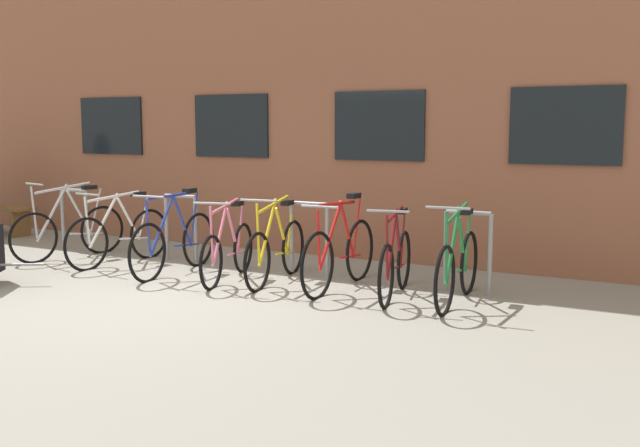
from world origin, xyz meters
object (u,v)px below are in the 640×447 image
Objects in this scene: bicycle_yellow at (276,250)px; bicycle_maroon at (396,263)px; bicycle_blue at (174,242)px; bicycle_green at (458,266)px; bicycle_white at (119,235)px; bicycle_red at (340,253)px; bicycle_silver at (69,230)px; bicycle_pink at (228,250)px.

bicycle_maroon is at bearing -2.06° from bicycle_yellow.
bicycle_green reaches higher than bicycle_blue.
bicycle_white is 3.28m from bicycle_red.
bicycle_silver is 0.94× the size of bicycle_red.
bicycle_pink is 1.02× the size of bicycle_maroon.
bicycle_silver reaches higher than bicycle_yellow.
bicycle_green reaches higher than bicycle_white.
bicycle_maroon is (4.00, -0.03, -0.01)m from bicycle_white.
bicycle_white is at bearing 175.13° from bicycle_pink.
bicycle_maroon is at bearing -0.49° from bicycle_silver.
bicycle_yellow is at bearing 0.55° from bicycle_white.
bicycle_maroon is 0.93× the size of bicycle_silver.
bicycle_silver reaches higher than bicycle_green.
bicycle_pink is 0.90× the size of bicycle_blue.
bicycle_red is (-1.39, 0.05, 0.02)m from bicycle_green.
bicycle_red is (-0.71, 0.09, 0.03)m from bicycle_maroon.
bicycle_silver is at bearing 175.53° from bicycle_blue.
bicycle_yellow is (-0.83, -0.03, -0.02)m from bicycle_red.
bicycle_pink is 1.41m from bicycle_red.
bicycle_red is (1.39, 0.21, 0.04)m from bicycle_pink.
bicycle_red is 1.05× the size of bicycle_yellow.
bicycle_blue reaches higher than bicycle_pink.
bicycle_silver is (-2.84, 0.17, 0.03)m from bicycle_pink.
bicycle_white is 1.03× the size of bicycle_green.
bicycle_green is (0.68, 0.04, 0.02)m from bicycle_maroon.
bicycle_silver is at bearing 179.98° from bicycle_green.
bicycle_maroon is 1.55m from bicycle_yellow.
bicycle_silver reaches higher than bicycle_pink.
bicycle_red is at bearing 2.09° from bicycle_yellow.
bicycle_pink is at bearing -161.89° from bicycle_yellow.
bicycle_red is at bearing 0.94° from bicycle_white.
bicycle_red is at bearing 173.14° from bicycle_maroon.
bicycle_maroon reaches higher than bicycle_pink.
bicycle_maroon is at bearing -0.46° from bicycle_white.
bicycle_blue is 3.62m from bicycle_green.
bicycle_silver is at bearing 176.55° from bicycle_pink.
bicycle_blue is 2.01m from bicycle_silver.
bicycle_yellow is (3.40, 0.01, -0.01)m from bicycle_silver.
bicycle_pink is at bearing -0.99° from bicycle_blue.
bicycle_maroon is at bearing 3.50° from bicycle_pink.
bicycle_blue reaches higher than bicycle_white.
bicycle_silver is at bearing 179.51° from bicycle_maroon.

